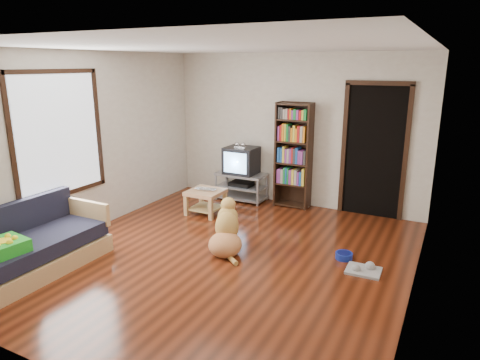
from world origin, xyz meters
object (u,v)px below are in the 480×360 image
at_px(bookshelf, 294,150).
at_px(grey_rag, 363,271).
at_px(crt_tv, 242,160).
at_px(green_cushion, 4,247).
at_px(coffee_table, 206,197).
at_px(laptop, 205,190).
at_px(dog, 227,232).
at_px(dog_bowl, 344,256).
at_px(tv_stand, 241,185).
at_px(sofa, 31,250).

bearing_deg(bookshelf, grey_rag, -49.89).
relative_size(crt_tv, bookshelf, 0.32).
bearing_deg(green_cushion, coffee_table, 84.60).
distance_m(laptop, dog, 1.50).
bearing_deg(bookshelf, laptop, -136.83).
relative_size(dog_bowl, tv_stand, 0.24).
relative_size(green_cushion, dog_bowl, 1.90).
distance_m(dog_bowl, grey_rag, 0.39).
xyz_separation_m(dog_bowl, sofa, (-3.27, -2.03, 0.22)).
xyz_separation_m(coffee_table, dog, (1.02, -1.13, -0.02)).
bearing_deg(coffee_table, sofa, -106.36).
xyz_separation_m(crt_tv, coffee_table, (-0.18, -0.96, -0.46)).
bearing_deg(dog_bowl, laptop, 165.63).
xyz_separation_m(dog_bowl, crt_tv, (-2.29, 1.63, 0.70)).
relative_size(bookshelf, sofa, 1.00).
height_order(green_cushion, bookshelf, bookshelf).
xyz_separation_m(grey_rag, sofa, (-3.57, -1.78, 0.25)).
height_order(grey_rag, tv_stand, tv_stand).
bearing_deg(coffee_table, crt_tv, 79.16).
relative_size(sofa, dog, 2.29).
height_order(green_cushion, sofa, sofa).
height_order(grey_rag, dog, dog).
distance_m(grey_rag, tv_stand, 3.20).
height_order(grey_rag, bookshelf, bookshelf).
xyz_separation_m(green_cushion, crt_tv, (0.85, 4.06, 0.25)).
xyz_separation_m(laptop, grey_rag, (2.78, -0.88, -0.40)).
bearing_deg(laptop, coffee_table, 80.67).
bearing_deg(coffee_table, tv_stand, 78.91).
xyz_separation_m(laptop, dog_bowl, (2.48, -0.63, -0.37)).
relative_size(dog_bowl, dog, 0.28).
height_order(crt_tv, bookshelf, bookshelf).
xyz_separation_m(green_cushion, grey_rag, (3.44, 2.18, -0.47)).
bearing_deg(dog, crt_tv, 111.70).
xyz_separation_m(tv_stand, crt_tv, (0.00, 0.02, 0.47)).
xyz_separation_m(green_cushion, tv_stand, (0.85, 4.04, -0.22)).
height_order(laptop, bookshelf, bookshelf).
bearing_deg(green_cushion, tv_stand, 84.84).
xyz_separation_m(sofa, coffee_table, (0.79, 2.69, 0.02)).
distance_m(tv_stand, sofa, 3.76).
relative_size(tv_stand, bookshelf, 0.50).
relative_size(laptop, dog, 0.45).
bearing_deg(green_cushion, crt_tv, 84.91).
distance_m(bookshelf, sofa, 4.26).
height_order(laptop, tv_stand, tv_stand).
distance_m(bookshelf, dog, 2.29).
xyz_separation_m(tv_stand, coffee_table, (-0.18, -0.94, 0.01)).
relative_size(laptop, grey_rag, 0.88).
bearing_deg(tv_stand, dog_bowl, -35.01).
relative_size(grey_rag, sofa, 0.22).
bearing_deg(bookshelf, dog_bowl, -51.70).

